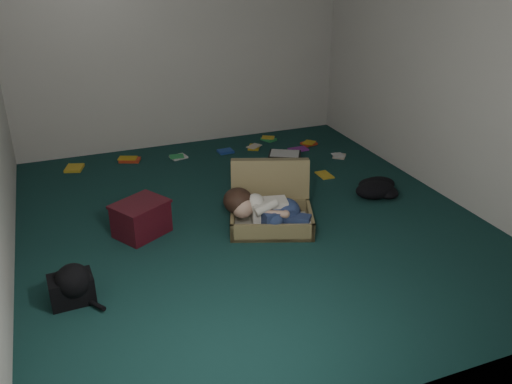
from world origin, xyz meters
TOP-DOWN VIEW (x-y plane):
  - floor at (0.00, 0.00)m, footprint 4.50×4.50m
  - wall_back at (0.00, 2.25)m, footprint 4.50×0.00m
  - wall_front at (0.00, -2.25)m, footprint 4.50×0.00m
  - wall_right at (2.00, 0.00)m, footprint 0.00×4.50m
  - suitcase at (0.17, -0.07)m, footprint 0.92×0.91m
  - person at (0.06, -0.22)m, footprint 0.71×0.56m
  - maroon_bin at (-0.96, 0.11)m, footprint 0.55×0.52m
  - backpack at (-1.60, -0.69)m, footprint 0.39×0.32m
  - clothing_pile at (1.48, 0.11)m, footprint 0.49×0.42m
  - paper_tray at (0.95, 1.33)m, footprint 0.46×0.42m
  - book_scatter at (0.50, 1.58)m, footprint 3.13×1.47m

SIDE VIEW (x-z plane):
  - floor at x=0.00m, z-range 0.00..0.00m
  - book_scatter at x=0.50m, z-range 0.00..0.02m
  - paper_tray at x=0.95m, z-range 0.00..0.05m
  - clothing_pile at x=1.48m, z-range 0.00..0.14m
  - backpack at x=-1.60m, z-range 0.00..0.22m
  - maroon_bin at x=-0.96m, z-range 0.00..0.30m
  - suitcase at x=0.17m, z-range -0.11..0.42m
  - person at x=0.06m, z-range 0.04..0.36m
  - wall_back at x=0.00m, z-range -0.95..3.55m
  - wall_front at x=0.00m, z-range -0.95..3.55m
  - wall_right at x=2.00m, z-range -0.95..3.55m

